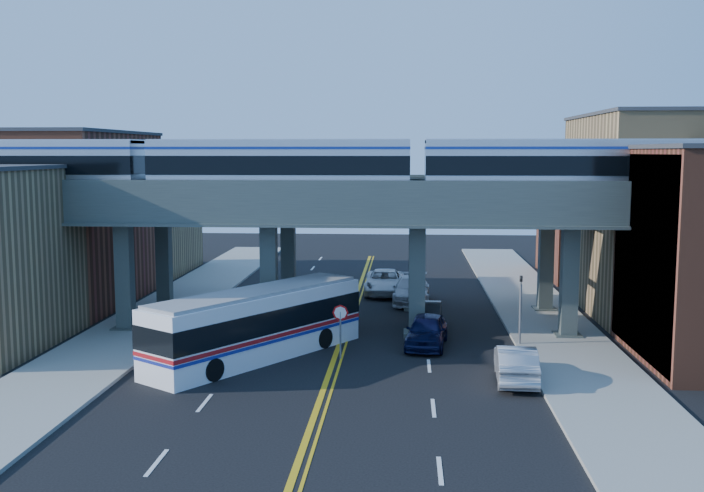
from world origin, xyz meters
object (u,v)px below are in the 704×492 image
(traffic_signal, at_px, (521,302))
(car_lane_d, at_px, (412,290))
(transit_train, at_px, (280,166))
(car_lane_c, at_px, (385,282))
(car_parked_curb, at_px, (516,363))
(car_lane_a, at_px, (427,331))
(stop_sign, at_px, (340,323))
(car_lane_b, at_px, (427,316))
(transit_bus, at_px, (258,325))

(traffic_signal, bearing_deg, car_lane_d, 115.39)
(transit_train, bearing_deg, traffic_signal, -9.07)
(car_lane_c, bearing_deg, car_parked_curb, -73.38)
(transit_train, distance_m, car_lane_c, 15.92)
(car_lane_a, relative_size, car_parked_curb, 1.00)
(car_parked_curb, bearing_deg, car_lane_c, -69.77)
(stop_sign, bearing_deg, car_lane_c, 84.70)
(car_lane_b, bearing_deg, transit_bus, -136.35)
(car_lane_c, relative_size, car_parked_curb, 1.23)
(car_lane_c, xyz_separation_m, car_lane_d, (1.86, -3.14, 0.01))
(traffic_signal, bearing_deg, transit_bus, -166.34)
(transit_train, bearing_deg, car_lane_d, 52.93)
(stop_sign, distance_m, car_parked_curb, 8.52)
(transit_train, height_order, stop_sign, transit_train)
(stop_sign, height_order, traffic_signal, traffic_signal)
(transit_train, xyz_separation_m, car_parked_curb, (11.49, -8.14, -8.31))
(car_parked_curb, bearing_deg, traffic_signal, -96.12)
(transit_bus, bearing_deg, car_parked_curb, -69.77)
(stop_sign, height_order, car_parked_curb, stop_sign)
(traffic_signal, distance_m, transit_bus, 13.26)
(car_lane_d, height_order, car_parked_curb, car_lane_d)
(car_lane_a, bearing_deg, transit_bus, -154.09)
(transit_bus, relative_size, car_parked_curb, 2.45)
(traffic_signal, relative_size, car_lane_b, 0.91)
(transit_train, height_order, traffic_signal, transit_train)
(traffic_signal, relative_size, car_lane_a, 0.85)
(car_lane_a, bearing_deg, car_parked_curb, -50.66)
(car_lane_a, bearing_deg, car_lane_b, 95.46)
(car_lane_c, distance_m, car_parked_curb, 21.61)
(stop_sign, bearing_deg, transit_train, 125.94)
(transit_train, bearing_deg, transit_bus, -93.89)
(transit_bus, bearing_deg, car_lane_d, 7.34)
(car_lane_b, bearing_deg, car_lane_c, 107.83)
(traffic_signal, height_order, transit_bus, traffic_signal)
(car_lane_a, distance_m, car_lane_d, 11.76)
(car_lane_d, relative_size, car_parked_curb, 1.20)
(stop_sign, relative_size, transit_bus, 0.23)
(car_lane_b, height_order, car_lane_c, car_lane_c)
(stop_sign, xyz_separation_m, traffic_signal, (8.90, 3.00, 0.54))
(traffic_signal, bearing_deg, car_lane_b, 141.61)
(stop_sign, relative_size, car_lane_c, 0.45)
(stop_sign, distance_m, car_lane_a, 5.04)
(car_lane_c, bearing_deg, car_lane_a, -80.45)
(car_lane_b, xyz_separation_m, car_lane_d, (-0.79, 7.74, 0.09))
(transit_train, bearing_deg, car_lane_b, 11.91)
(traffic_signal, xyz_separation_m, transit_bus, (-12.87, -3.13, -0.67))
(transit_bus, bearing_deg, traffic_signal, -41.84)
(transit_train, xyz_separation_m, stop_sign, (3.62, -5.00, -7.34))
(car_lane_a, xyz_separation_m, car_lane_d, (-0.69, 11.74, 0.01))
(transit_bus, height_order, car_lane_d, transit_bus)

